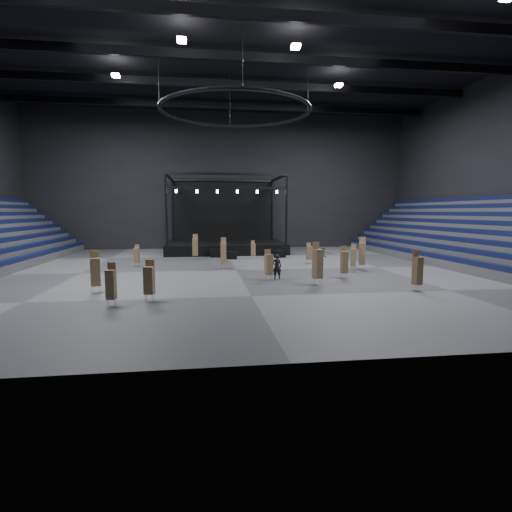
{
  "coord_description": "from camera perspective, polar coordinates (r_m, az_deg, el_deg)",
  "views": [
    {
      "loc": [
        -2.8,
        -33.2,
        4.9
      ],
      "look_at": [
        1.42,
        -2.0,
        1.4
      ],
      "focal_mm": 28.0,
      "sensor_mm": 36.0,
      "label": 1
    }
  ],
  "objects": [
    {
      "name": "wall_right",
      "position": [
        43.5,
        32.73,
        10.76
      ],
      "size": [
        0.2,
        42.0,
        18.0
      ],
      "primitive_type": "cube",
      "color": "black",
      "rests_on": "ground"
    },
    {
      "name": "chair_stack_10",
      "position": [
        27.03,
        8.79,
        -1.0
      ],
      "size": [
        0.68,
        0.68,
        2.9
      ],
      "rotation": [
        0.0,
        0.0,
        0.33
      ],
      "color": "silver",
      "rests_on": "floor"
    },
    {
      "name": "chair_stack_0",
      "position": [
        38.21,
        7.62,
        0.51
      ],
      "size": [
        0.49,
        0.49,
        1.98
      ],
      "rotation": [
        0.0,
        0.0,
        0.11
      ],
      "color": "silver",
      "rests_on": "floor"
    },
    {
      "name": "wall_back",
      "position": [
        54.43,
        -4.81,
        10.64
      ],
      "size": [
        50.0,
        0.2,
        18.0
      ],
      "primitive_type": "cube",
      "color": "black",
      "rests_on": "ground"
    },
    {
      "name": "chair_stack_3",
      "position": [
        41.73,
        -0.4,
        0.99
      ],
      "size": [
        0.46,
        0.46,
        1.9
      ],
      "rotation": [
        0.0,
        0.0,
        0.11
      ],
      "color": "silver",
      "rests_on": "floor"
    },
    {
      "name": "roof_girders",
      "position": [
        35.52,
        -3.02,
        26.59
      ],
      "size": [
        49.0,
        30.35,
        0.7
      ],
      "color": "black",
      "rests_on": "ceiling"
    },
    {
      "name": "chair_stack_8",
      "position": [
        22.56,
        -15.01,
        -3.27
      ],
      "size": [
        0.59,
        0.59,
        2.3
      ],
      "rotation": [
        0.0,
        0.0,
        -0.18
      ],
      "color": "silver",
      "rests_on": "floor"
    },
    {
      "name": "man_center",
      "position": [
        29.09,
        3.01,
        -1.53
      ],
      "size": [
        0.68,
        0.45,
        1.84
      ],
      "primitive_type": "imported",
      "rotation": [
        0.0,
        0.0,
        3.16
      ],
      "color": "black",
      "rests_on": "floor"
    },
    {
      "name": "floodlights",
      "position": [
        31.59,
        -2.34,
        28.08
      ],
      "size": [
        28.6,
        16.6,
        0.25
      ],
      "color": "white",
      "rests_on": "roof_girders"
    },
    {
      "name": "wall_front",
      "position": [
        13.18,
        5.45,
        24.45
      ],
      "size": [
        50.0,
        0.2,
        18.0
      ],
      "primitive_type": "cube",
      "color": "black",
      "rests_on": "ground"
    },
    {
      "name": "flight_case_mid",
      "position": [
        41.55,
        -3.61,
        0.1
      ],
      "size": [
        1.31,
        1.01,
        0.78
      ],
      "primitive_type": "cube",
      "rotation": [
        0.0,
        0.0,
        -0.41
      ],
      "color": "black",
      "rests_on": "floor"
    },
    {
      "name": "flight_case_right",
      "position": [
        42.88,
        3.43,
        0.3
      ],
      "size": [
        1.31,
        0.96,
        0.78
      ],
      "primitive_type": "cube",
      "rotation": [
        0.0,
        0.0,
        0.36
      ],
      "color": "black",
      "rests_on": "floor"
    },
    {
      "name": "floor",
      "position": [
        33.68,
        -2.85,
        -2.03
      ],
      "size": [
        50.0,
        50.0,
        0.0
      ],
      "primitive_type": "plane",
      "color": "#58575A",
      "rests_on": "ground"
    },
    {
      "name": "chair_stack_6",
      "position": [
        30.12,
        12.49,
        -0.79
      ],
      "size": [
        0.47,
        0.47,
        2.4
      ],
      "rotation": [
        0.0,
        0.0,
        0.01
      ],
      "color": "silver",
      "rests_on": "floor"
    },
    {
      "name": "chair_stack_12",
      "position": [
        34.44,
        -4.67,
        0.44
      ],
      "size": [
        0.52,
        0.52,
        2.7
      ],
      "rotation": [
        0.0,
        0.0,
        -0.09
      ],
      "color": "silver",
      "rests_on": "floor"
    },
    {
      "name": "chair_stack_7",
      "position": [
        34.85,
        14.92,
        0.42
      ],
      "size": [
        0.71,
        0.71,
        2.78
      ],
      "rotation": [
        0.0,
        0.0,
        -0.38
      ],
      "color": "silver",
      "rests_on": "floor"
    },
    {
      "name": "ceiling",
      "position": [
        35.8,
        -3.03,
        27.8
      ],
      "size": [
        50.0,
        42.0,
        0.2
      ],
      "primitive_type": "cube",
      "color": "black",
      "rests_on": "wall_back"
    },
    {
      "name": "chair_stack_2",
      "position": [
        26.67,
        22.06,
        -1.88
      ],
      "size": [
        0.57,
        0.57,
        2.54
      ],
      "rotation": [
        0.0,
        0.0,
        0.23
      ],
      "color": "silver",
      "rests_on": "floor"
    },
    {
      "name": "stage",
      "position": [
        49.64,
        -4.45,
        2.34
      ],
      "size": [
        14.0,
        10.0,
        9.2
      ],
      "color": "black",
      "rests_on": "floor"
    },
    {
      "name": "chair_stack_1",
      "position": [
        22.05,
        -20.0,
        -3.75
      ],
      "size": [
        0.51,
        0.51,
        2.29
      ],
      "rotation": [
        0.0,
        0.0,
        -0.14
      ],
      "color": "silver",
      "rests_on": "floor"
    },
    {
      "name": "chair_stack_9",
      "position": [
        25.98,
        -21.99,
        -2.02
      ],
      "size": [
        0.68,
        0.68,
        2.54
      ],
      "rotation": [
        0.0,
        0.0,
        0.33
      ],
      "color": "silver",
      "rests_on": "floor"
    },
    {
      "name": "bleachers_right",
      "position": [
        42.13,
        30.0,
        1.18
      ],
      "size": [
        7.2,
        40.0,
        6.4
      ],
      "color": "#4B4C4E",
      "rests_on": "floor"
    },
    {
      "name": "truss_ring",
      "position": [
        34.29,
        -2.97,
        20.0
      ],
      "size": [
        12.3,
        12.3,
        5.15
      ],
      "color": "black",
      "rests_on": "ceiling"
    },
    {
      "name": "chair_stack_5",
      "position": [
        41.26,
        -8.68,
        1.36
      ],
      "size": [
        0.58,
        0.58,
        2.63
      ],
      "rotation": [
        0.0,
        0.0,
        -0.1
      ],
      "color": "silver",
      "rests_on": "floor"
    },
    {
      "name": "chair_stack_13",
      "position": [
        34.03,
        13.72,
        -0.17
      ],
      "size": [
        0.57,
        0.57,
        2.21
      ],
      "rotation": [
        0.0,
        0.0,
        -0.34
      ],
      "color": "silver",
      "rests_on": "floor"
    },
    {
      "name": "chair_stack_4",
      "position": [
        37.45,
        -16.68,
        0.16
      ],
      "size": [
        0.5,
        0.5,
        1.97
      ],
      "rotation": [
        0.0,
        0.0,
        -0.19
      ],
      "color": "silver",
      "rests_on": "floor"
    },
    {
      "name": "flight_case_left",
      "position": [
        43.28,
        -5.66,
        0.4
      ],
      "size": [
        1.37,
        0.74,
        0.89
      ],
      "primitive_type": "cube",
      "rotation": [
        0.0,
        0.0,
        -0.06
      ],
      "color": "black",
      "rests_on": "floor"
    },
    {
      "name": "chair_stack_11",
      "position": [
        28.63,
        1.83,
        -1.14
      ],
      "size": [
        0.59,
        0.59,
        2.23
      ],
      "rotation": [
        0.0,
        0.0,
        0.27
      ],
      "color": "silver",
      "rests_on": "floor"
    },
    {
      "name": "crew_member",
      "position": [
        37.33,
        9.53,
        -0.05
      ],
      "size": [
        0.79,
        0.91,
        1.6
      ],
      "primitive_type": "imported",
      "rotation": [
        0.0,
        0.0,
        1.31
      ],
      "color": "black",
      "rests_on": "floor"
    }
  ]
}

